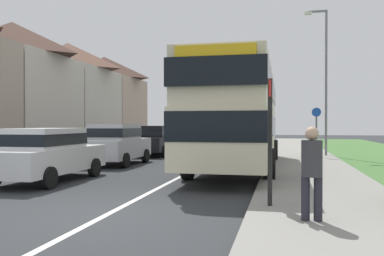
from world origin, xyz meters
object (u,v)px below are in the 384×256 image
Objects in this scene: parked_car_silver at (116,143)px; bus_stop_sign at (270,133)px; pedestrian_at_stop at (312,169)px; street_lamp_mid at (324,73)px; double_decker_bus at (239,113)px; parked_car_blue at (178,137)px; parked_car_black at (155,139)px; parked_car_white at (47,152)px; cycle_route_sign at (316,130)px.

bus_stop_sign is (6.59, -8.06, 0.60)m from parked_car_silver.
street_lamp_mid reaches higher than pedestrian_at_stop.
double_decker_bus reaches higher than parked_car_silver.
parked_car_blue is at bearing 89.64° from parked_car_silver.
parked_car_blue is (-5.16, 11.03, -1.27)m from double_decker_bus.
parked_car_silver is 11.75m from pedestrian_at_stop.
double_decker_bus is at bearing -119.45° from street_lamp_mid.
parked_car_black is 2.74× the size of pedestrian_at_stop.
double_decker_bus is at bearing 100.50° from bus_stop_sign.
parked_car_white is 1.08× the size of parked_car_blue.
bus_stop_sign is at bearing -70.47° from parked_car_blue.
parked_car_white is at bearing -90.23° from parked_car_blue.
parked_car_black is 0.61× the size of street_lamp_mid.
street_lamp_mid is at bearing 2.81° from parked_car_black.
parked_car_white is at bearing -130.29° from cycle_route_sign.
parked_car_white is 15.57m from parked_car_blue.
double_decker_bus is 6.36m from cycle_route_sign.
street_lamp_mid is at bearing 60.55° from double_decker_bus.
parked_car_black is 16.31m from pedestrian_at_stop.
bus_stop_sign is (6.57, -13.45, 0.64)m from parked_car_black.
cycle_route_sign is at bearing 29.19° from parked_car_silver.
street_lamp_mid is at bearing 51.17° from parked_car_white.
parked_car_black is at bearing 89.84° from parked_car_silver.
pedestrian_at_stop reaches higher than parked_car_black.
pedestrian_at_stop is (7.30, -3.96, 0.10)m from parked_car_white.
cycle_route_sign is at bearing 81.69° from bus_stop_sign.
street_lamp_mid is (3.69, 6.53, 2.18)m from double_decker_bus.
parked_car_white is at bearing -128.83° from street_lamp_mid.
street_lamp_mid reaches higher than parked_car_blue.
bus_stop_sign is at bearing 121.84° from pedestrian_at_stop.
cycle_route_sign reaches higher than parked_car_black.
double_decker_bus is at bearing -120.74° from cycle_route_sign.
parked_car_white is at bearing 151.49° from pedestrian_at_stop.
pedestrian_at_stop is at bearing -96.13° from street_lamp_mid.
bus_stop_sign is at bearing -99.50° from street_lamp_mid.
pedestrian_at_stop is 0.66× the size of cycle_route_sign.
bus_stop_sign is at bearing -23.18° from parked_car_white.
parked_car_white is 1.66× the size of bus_stop_sign.
parked_car_blue is (0.05, 4.94, -0.03)m from parked_car_black.
parked_car_black is at bearing 175.50° from cycle_route_sign.
parked_car_blue is (0.06, 10.32, -0.07)m from parked_car_silver.
parked_car_blue is 20.83m from pedestrian_at_stop.
cycle_route_sign reaches higher than parked_car_white.
cycle_route_sign is at bearing 49.71° from parked_car_white.
parked_car_white is 0.94× the size of parked_car_black.
cycle_route_sign is 0.33× the size of street_lamp_mid.
parked_car_silver is at bearing -90.36° from parked_car_blue.
parked_car_white is 10.63m from parked_car_black.
street_lamp_mid is at bearing 33.16° from parked_car_silver.
parked_car_blue is 2.40× the size of pedestrian_at_stop.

